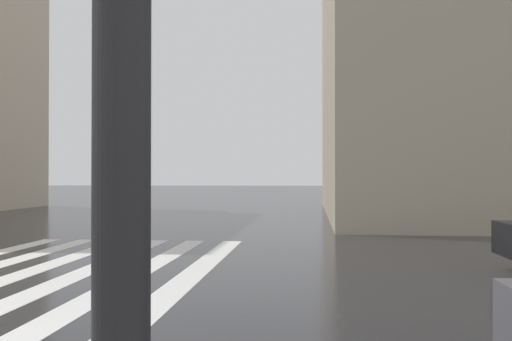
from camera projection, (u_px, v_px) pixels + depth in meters
name	position (u px, v px, depth m)	size (l,w,h in m)	color
zebra_crossing	(25.00, 284.00, 9.36)	(13.00, 5.50, 0.01)	silver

